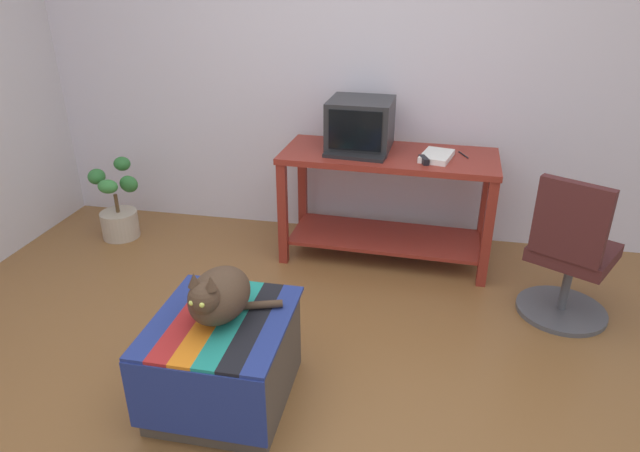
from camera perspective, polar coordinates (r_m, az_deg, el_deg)
ground_plane at (r=2.79m, az=-3.07°, el=-17.86°), size 14.00×14.00×0.00m
back_wall at (r=4.10m, az=3.82°, el=16.72°), size 8.00×0.10×2.60m
desk at (r=3.83m, az=6.91°, el=3.91°), size 1.45×0.65×0.77m
tv_monitor at (r=3.81m, az=4.16°, el=10.33°), size 0.43×0.43×0.33m
keyboard at (r=3.65m, az=3.60°, el=7.24°), size 0.41×0.19×0.02m
book at (r=3.68m, az=11.87°, el=7.03°), size 0.24×0.31×0.04m
ottoman_with_blanket at (r=2.72m, az=-9.78°, el=-13.26°), size 0.61×0.70×0.45m
cat at (r=2.52m, az=-10.39°, el=-7.02°), size 0.40×0.40×0.30m
potted_plant at (r=4.47m, az=-20.00°, el=1.47°), size 0.37×0.32×0.61m
office_chair at (r=3.46m, az=24.18°, el=-3.15°), size 0.57×0.57×0.89m
stapler at (r=3.59m, az=10.60°, el=6.67°), size 0.07×0.12×0.04m
pen at (r=3.80m, az=14.50°, el=7.08°), size 0.06×0.13×0.01m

